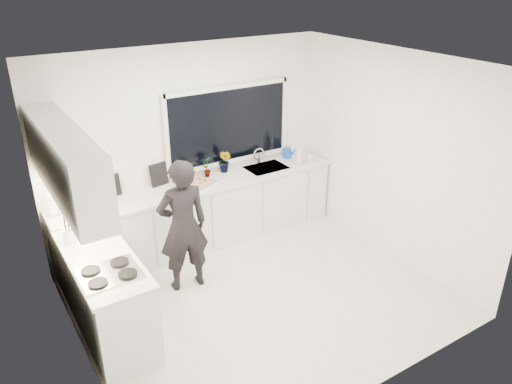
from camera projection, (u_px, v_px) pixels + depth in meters
floor at (259, 296)px, 5.92m from camera, size 4.00×3.50×0.02m
wall_back at (189, 146)px, 6.70m from camera, size 4.00×0.02×2.70m
wall_left at (67, 244)px, 4.37m from camera, size 0.02×3.50×2.70m
wall_right at (393, 157)px, 6.33m from camera, size 0.02×3.50×2.70m
ceiling at (260, 64)px, 4.78m from camera, size 4.00×3.50×0.02m
window at (229, 125)px, 6.88m from camera, size 1.80×0.02×1.00m
base_cabinets_back at (202, 215)px, 6.84m from camera, size 3.92×0.58×0.88m
base_cabinets_left at (107, 296)px, 5.19m from camera, size 0.58×1.60×0.88m
countertop_back at (201, 185)px, 6.64m from camera, size 3.94×0.62×0.04m
countertop_left at (101, 259)px, 5.00m from camera, size 0.62×1.60×0.04m
upper_cabinets at (65, 162)px, 4.81m from camera, size 0.34×2.10×0.70m
sink at (266, 171)px, 7.17m from camera, size 0.58×0.42×0.14m
faucet at (259, 156)px, 7.26m from camera, size 0.03×0.03×0.22m
stovetop at (109, 273)px, 4.70m from camera, size 0.56×0.48×0.03m
person at (183, 226)px, 5.77m from camera, size 0.64×0.45×1.64m
pizza_tray at (195, 185)px, 6.57m from camera, size 0.59×0.52×0.03m
pizza at (195, 183)px, 6.56m from camera, size 0.54×0.46×0.01m
watering_can at (287, 154)px, 7.48m from camera, size 0.15×0.15×0.13m
paper_towel_roll at (53, 205)px, 5.76m from camera, size 0.13×0.13×0.26m
knife_block at (90, 196)px, 6.02m from camera, size 0.16×0.14×0.22m
utensil_crock at (70, 236)px, 5.21m from camera, size 0.13×0.13×0.16m
picture_frame_large at (112, 186)px, 6.23m from camera, size 0.22×0.04×0.28m
picture_frame_small at (159, 174)px, 6.53m from camera, size 0.25×0.06×0.30m
herb_plants at (203, 167)px, 6.76m from camera, size 0.86×0.30×0.33m
soap_bottles at (302, 155)px, 7.23m from camera, size 0.33×0.16×0.29m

